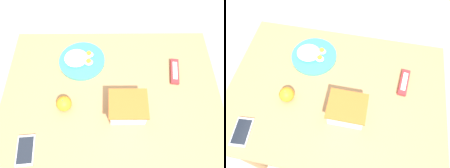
{
  "view_description": "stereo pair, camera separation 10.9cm",
  "coord_description": "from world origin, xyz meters",
  "views": [
    {
      "loc": [
        -0.0,
        0.51,
        1.73
      ],
      "look_at": [
        -0.01,
        -0.03,
        0.78
      ],
      "focal_mm": 35.0,
      "sensor_mm": 36.0,
      "label": 1
    },
    {
      "loc": [
        -0.11,
        0.5,
        1.73
      ],
      "look_at": [
        -0.01,
        -0.03,
        0.78
      ],
      "focal_mm": 35.0,
      "sensor_mm": 36.0,
      "label": 2
    }
  ],
  "objects": [
    {
      "name": "food_container",
      "position": [
        -0.08,
        0.1,
        0.79
      ],
      "size": [
        0.18,
        0.15,
        0.1
      ],
      "color": "white",
      "rests_on": "table"
    },
    {
      "name": "ground_plane",
      "position": [
        0.0,
        0.0,
        0.0
      ],
      "size": [
        10.0,
        10.0,
        0.0
      ],
      "primitive_type": "plane",
      "color": "#B2A899"
    },
    {
      "name": "cell_phone",
      "position": [
        0.38,
        0.29,
        0.76
      ],
      "size": [
        0.09,
        0.14,
        0.01
      ],
      "color": "#ADADB2",
      "rests_on": "table"
    },
    {
      "name": "orange_fruit",
      "position": [
        0.23,
        0.08,
        0.79
      ],
      "size": [
        0.07,
        0.07,
        0.07
      ],
      "color": "orange",
      "rests_on": "table"
    },
    {
      "name": "table",
      "position": [
        0.0,
        0.0,
        0.63
      ],
      "size": [
        1.1,
        0.79,
        0.75
      ],
      "color": "#AD7F51",
      "rests_on": "ground_plane"
    },
    {
      "name": "candy_bar",
      "position": [
        -0.34,
        -0.12,
        0.76
      ],
      "size": [
        0.06,
        0.16,
        0.02
      ],
      "color": "#B7282D",
      "rests_on": "table"
    },
    {
      "name": "rice_plate",
      "position": [
        0.17,
        -0.19,
        0.77
      ],
      "size": [
        0.25,
        0.25,
        0.05
      ],
      "color": "teal",
      "rests_on": "table"
    }
  ]
}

